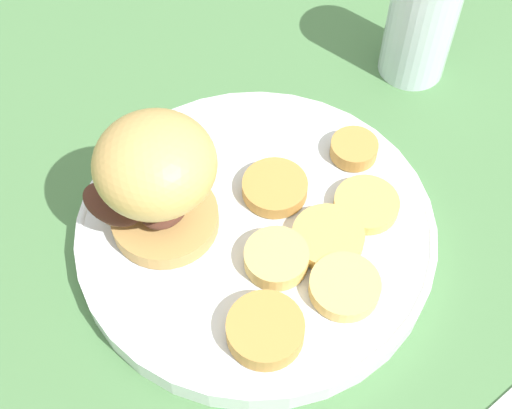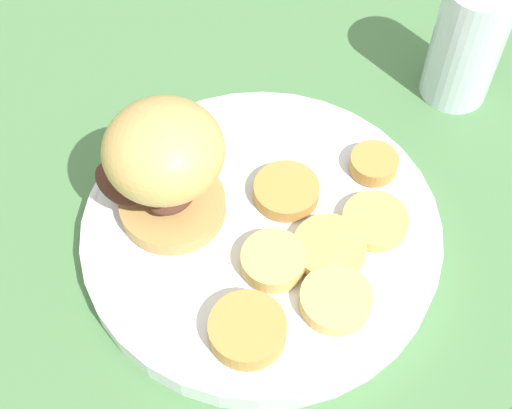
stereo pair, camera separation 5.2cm
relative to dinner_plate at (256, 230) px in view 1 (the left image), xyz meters
The scene contains 12 objects.
ground_plane 0.01m from the dinner_plate, ahead, with size 4.00×4.00×0.00m, color #4C7A47.
dinner_plate is the anchor object (origin of this frame).
sandwich 0.10m from the dinner_plate, 100.57° to the right, with size 0.10×0.11×0.11m.
potato_round_0 0.06m from the dinner_plate, 63.65° to the left, with size 0.05×0.05×0.01m, color tan.
potato_round_1 0.09m from the dinner_plate, ahead, with size 0.05×0.05×0.02m, color #BC8942.
potato_round_2 0.11m from the dinner_plate, 121.06° to the left, with size 0.04×0.04×0.01m, color #BC8942.
potato_round_3 0.09m from the dinner_plate, 93.07° to the left, with size 0.05×0.05×0.01m, color tan.
potato_round_4 0.04m from the dinner_plate, 143.81° to the left, with size 0.05×0.05×0.01m, color #BC8942.
potato_round_5 0.04m from the dinner_plate, 13.59° to the left, with size 0.05×0.05×0.01m, color #DBB766.
potato_round_6 0.09m from the dinner_plate, 38.11° to the left, with size 0.05×0.05×0.01m, color #DBB766.
fork 0.22m from the dinner_plate, 42.61° to the left, with size 0.09×0.14×0.00m.
drinking_glass 0.24m from the dinner_plate, 133.30° to the left, with size 0.06×0.06×0.12m.
Camera 1 is at (0.29, -0.05, 0.48)m, focal length 50.00 mm.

